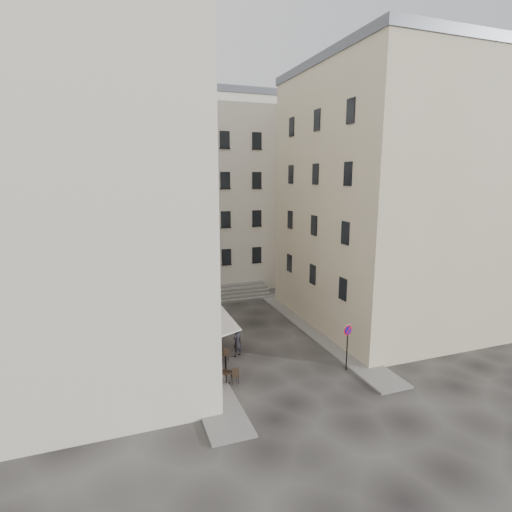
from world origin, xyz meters
name	(u,v)px	position (x,y,z in m)	size (l,w,h in m)	color
ground	(273,356)	(0.00, 0.00, 0.00)	(90.00, 90.00, 0.00)	black
sidewalk_left	(188,341)	(-4.50, 4.00, 0.06)	(2.00, 22.00, 0.12)	slate
sidewalk_right	(315,329)	(4.50, 3.00, 0.06)	(2.00, 18.00, 0.12)	slate
building_left	(75,187)	(-10.50, 3.00, 10.31)	(12.20, 16.20, 20.60)	beige
building_right	(388,198)	(10.50, 3.50, 9.31)	(12.20, 14.20, 18.60)	beige
building_back	(193,192)	(-1.00, 19.00, 9.31)	(18.20, 10.20, 18.60)	beige
cafe_storefront	(199,331)	(-4.32, 1.00, 1.88)	(1.74, 7.30, 3.50)	#450C09
stone_steps	(220,294)	(0.00, 12.57, 0.40)	(9.00, 3.15, 0.80)	#63615E
bollard_near	(226,364)	(-3.25, -1.00, 0.53)	(0.12, 0.12, 0.98)	black
bollard_mid	(211,340)	(-3.25, 2.50, 0.53)	(0.12, 0.12, 0.98)	black
bollard_far	(200,322)	(-3.25, 6.00, 0.53)	(0.12, 0.12, 0.98)	black
no_parking_sign	(348,338)	(3.30, -3.04, 1.92)	(0.61, 0.18, 2.71)	black
bistro_table_a	(226,376)	(-3.59, -2.30, 0.47)	(1.29, 0.61, 0.91)	black
bistro_table_b	(218,355)	(-3.33, 0.37, 0.44)	(1.23, 0.57, 0.86)	black
bistro_table_c	(210,348)	(-3.60, 1.47, 0.47)	(1.29, 0.61, 0.91)	black
bistro_table_d	(207,337)	(-3.35, 3.20, 0.49)	(1.36, 0.64, 0.95)	black
bistro_table_e	(200,332)	(-3.60, 4.22, 0.48)	(1.33, 0.62, 0.93)	black
pedestrian	(237,341)	(-2.01, 0.78, 0.95)	(0.70, 0.46, 1.91)	black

